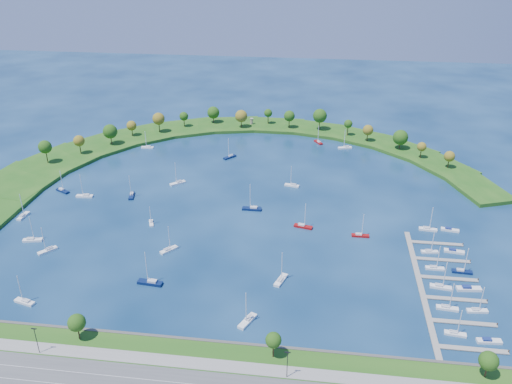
# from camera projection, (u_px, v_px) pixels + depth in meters

# --- Properties ---
(ground) EXTENTS (700.00, 700.00, 0.00)m
(ground) POSITION_uv_depth(u_px,v_px,m) (245.00, 203.00, 264.47)
(ground) COLOR #072443
(ground) RESTS_ON ground
(breakwater) EXTENTS (286.74, 247.64, 2.00)m
(breakwater) POSITION_uv_depth(u_px,v_px,m) (181.00, 160.00, 312.61)
(breakwater) COLOR #1C5316
(breakwater) RESTS_ON ground
(breakwater_trees) EXTENTS (239.38, 93.74, 14.82)m
(breakwater_trees) POSITION_uv_depth(u_px,v_px,m) (244.00, 126.00, 339.66)
(breakwater_trees) COLOR #382314
(breakwater_trees) RESTS_ON breakwater
(harbor_tower) EXTENTS (2.60, 2.60, 4.24)m
(harbor_tower) POSITION_uv_depth(u_px,v_px,m) (252.00, 121.00, 367.29)
(harbor_tower) COLOR gray
(harbor_tower) RESTS_ON breakwater
(dock_system) EXTENTS (24.28, 82.00, 1.60)m
(dock_system) POSITION_uv_depth(u_px,v_px,m) (440.00, 288.00, 200.34)
(dock_system) COLOR gray
(dock_system) RESTS_ON ground
(moored_boat_0) EXTENTS (8.22, 7.69, 12.95)m
(moored_boat_0) POSITION_uv_depth(u_px,v_px,m) (178.00, 183.00, 283.91)
(moored_boat_0) COLOR white
(moored_boat_0) RESTS_ON ground
(moored_boat_1) EXTENTS (5.19, 9.10, 12.90)m
(moored_boat_1) POSITION_uv_depth(u_px,v_px,m) (281.00, 279.00, 204.10)
(moored_boat_1) COLOR white
(moored_boat_1) RESTS_ON ground
(moored_boat_2) EXTENTS (6.16, 9.24, 13.27)m
(moored_boat_2) POSITION_uv_depth(u_px,v_px,m) (248.00, 320.00, 182.56)
(moored_boat_2) COLOR white
(moored_boat_2) RESTS_ON ground
(moored_boat_3) EXTENTS (8.67, 6.04, 12.54)m
(moored_boat_3) POSITION_uv_depth(u_px,v_px,m) (63.00, 190.00, 275.43)
(moored_boat_3) COLOR #0A1943
(moored_boat_3) RESTS_ON ground
(moored_boat_4) EXTENTS (7.87, 2.27, 11.55)m
(moored_boat_4) POSITION_uv_depth(u_px,v_px,m) (360.00, 235.00, 234.51)
(moored_boat_4) COLOR maroon
(moored_boat_4) RESTS_ON ground
(moored_boat_5) EXTENTS (7.09, 7.90, 12.23)m
(moored_boat_5) POSITION_uv_depth(u_px,v_px,m) (48.00, 250.00, 223.31)
(moored_boat_5) COLOR white
(moored_boat_5) RESTS_ON ground
(moored_boat_6) EXTENTS (9.10, 4.72, 12.88)m
(moored_boat_6) POSITION_uv_depth(u_px,v_px,m) (345.00, 147.00, 331.02)
(moored_boat_6) COLOR white
(moored_boat_6) RESTS_ON ground
(moored_boat_7) EXTENTS (7.49, 8.21, 12.79)m
(moored_boat_7) POSITION_uv_depth(u_px,v_px,m) (230.00, 156.00, 317.24)
(moored_boat_7) COLOR #0A1943
(moored_boat_7) RESTS_ON ground
(moored_boat_8) EXTENTS (6.99, 7.75, 12.02)m
(moored_boat_8) POSITION_uv_depth(u_px,v_px,m) (169.00, 249.00, 223.75)
(moored_boat_8) COLOR white
(moored_boat_8) RESTS_ON ground
(moored_boat_9) EXTENTS (8.86, 3.08, 12.79)m
(moored_boat_9) POSITION_uv_depth(u_px,v_px,m) (85.00, 195.00, 269.80)
(moored_boat_9) COLOR white
(moored_boat_9) RESTS_ON ground
(moored_boat_10) EXTENTS (7.89, 2.51, 11.47)m
(moored_boat_10) POSITION_uv_depth(u_px,v_px,m) (148.00, 147.00, 331.71)
(moored_boat_10) COLOR white
(moored_boat_10) RESTS_ON ground
(moored_boat_11) EXTENTS (2.68, 8.30, 12.06)m
(moored_boat_11) POSITION_uv_depth(u_px,v_px,m) (23.00, 215.00, 250.77)
(moored_boat_11) COLOR white
(moored_boat_11) RESTS_ON ground
(moored_boat_12) EXTENTS (8.78, 4.10, 12.46)m
(moored_boat_12) POSITION_uv_depth(u_px,v_px,m) (32.00, 239.00, 231.02)
(moored_boat_12) COLOR white
(moored_boat_12) RESTS_ON ground
(moored_boat_13) EXTENTS (8.52, 4.33, 12.06)m
(moored_boat_13) POSITION_uv_depth(u_px,v_px,m) (25.00, 301.00, 192.08)
(moored_boat_13) COLOR white
(moored_boat_13) RESTS_ON ground
(moored_boat_14) EXTENTS (9.60, 2.69, 14.11)m
(moored_boat_14) POSITION_uv_depth(u_px,v_px,m) (252.00, 208.00, 257.19)
(moored_boat_14) COLOR #0A1943
(moored_boat_14) RESTS_ON ground
(moored_boat_15) EXTENTS (10.14, 3.72, 14.59)m
(moored_boat_15) POSITION_uv_depth(u_px,v_px,m) (150.00, 282.00, 202.55)
(moored_boat_15) COLOR #0A1943
(moored_boat_15) RESTS_ON ground
(moored_boat_16) EXTENTS (6.18, 7.98, 11.79)m
(moored_boat_16) POSITION_uv_depth(u_px,v_px,m) (318.00, 142.00, 339.83)
(moored_boat_16) COLOR maroon
(moored_boat_16) RESTS_ON ground
(moored_boat_17) EXTENTS (3.94, 6.64, 9.43)m
(moored_boat_17) POSITION_uv_depth(u_px,v_px,m) (151.00, 222.00, 244.83)
(moored_boat_17) COLOR white
(moored_boat_17) RESTS_ON ground
(moored_boat_18) EXTENTS (8.26, 4.02, 11.71)m
(moored_boat_18) POSITION_uv_depth(u_px,v_px,m) (292.00, 185.00, 281.38)
(moored_boat_18) COLOR white
(moored_boat_18) RESTS_ON ground
(moored_boat_19) EXTENTS (4.12, 8.73, 12.38)m
(moored_boat_19) POSITION_uv_depth(u_px,v_px,m) (132.00, 195.00, 270.34)
(moored_boat_19) COLOR #0A1943
(moored_boat_19) RESTS_ON ground
(moored_boat_20) EXTENTS (9.00, 4.40, 12.75)m
(moored_boat_20) POSITION_uv_depth(u_px,v_px,m) (303.00, 226.00, 241.71)
(moored_boat_20) COLOR maroon
(moored_boat_20) RESTS_ON ground
(docked_boat_0) EXTENTS (7.43, 2.91, 10.63)m
(docked_boat_0) POSITION_uv_depth(u_px,v_px,m) (455.00, 333.00, 176.82)
(docked_boat_0) COLOR white
(docked_boat_0) RESTS_ON ground
(docked_boat_1) EXTENTS (8.36, 2.91, 1.67)m
(docked_boat_1) POSITION_uv_depth(u_px,v_px,m) (489.00, 341.00, 173.68)
(docked_boat_1) COLOR white
(docked_boat_1) RESTS_ON ground
(docked_boat_2) EXTENTS (8.02, 2.98, 11.52)m
(docked_boat_2) POSITION_uv_depth(u_px,v_px,m) (447.00, 307.00, 188.91)
(docked_boat_2) COLOR white
(docked_boat_2) RESTS_ON ground
(docked_boat_3) EXTENTS (7.67, 2.86, 11.01)m
(docked_boat_3) POSITION_uv_depth(u_px,v_px,m) (477.00, 310.00, 187.63)
(docked_boat_3) COLOR white
(docked_boat_3) RESTS_ON ground
(docked_boat_4) EXTENTS (8.43, 3.44, 12.03)m
(docked_boat_4) POSITION_uv_depth(u_px,v_px,m) (441.00, 286.00, 200.23)
(docked_boat_4) COLOR white
(docked_boat_4) RESTS_ON ground
(docked_boat_5) EXTENTS (9.59, 3.55, 1.91)m
(docked_boat_5) POSITION_uv_depth(u_px,v_px,m) (469.00, 289.00, 199.25)
(docked_boat_5) COLOR white
(docked_boat_5) RESTS_ON ground
(docked_boat_6) EXTENTS (7.56, 2.17, 11.09)m
(docked_boat_6) POSITION_uv_depth(u_px,v_px,m) (435.00, 267.00, 211.55)
(docked_boat_6) COLOR white
(docked_boat_6) RESTS_ON ground
(docked_boat_7) EXTENTS (8.10, 2.77, 11.71)m
(docked_boat_7) POSITION_uv_depth(u_px,v_px,m) (462.00, 271.00, 209.40)
(docked_boat_7) COLOR #0A1943
(docked_boat_7) RESTS_ON ground
(docked_boat_8) EXTENTS (7.43, 2.84, 10.65)m
(docked_boat_8) POSITION_uv_depth(u_px,v_px,m) (430.00, 251.00, 222.58)
(docked_boat_8) COLOR white
(docked_boat_8) RESTS_ON ground
(docked_boat_9) EXTENTS (8.68, 3.55, 1.72)m
(docked_boat_9) POSITION_uv_depth(u_px,v_px,m) (454.00, 251.00, 222.92)
(docked_boat_9) COLOR white
(docked_boat_9) RESTS_ON ground
(docked_boat_10) EXTENTS (8.34, 3.00, 12.00)m
(docked_boat_10) POSITION_uv_depth(u_px,v_px,m) (428.00, 229.00, 239.48)
(docked_boat_10) COLOR white
(docked_boat_10) RESTS_ON ground
(docked_boat_11) EXTENTS (8.34, 3.60, 1.65)m
(docked_boat_11) POSITION_uv_depth(u_px,v_px,m) (450.00, 230.00, 239.16)
(docked_boat_11) COLOR white
(docked_boat_11) RESTS_ON ground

